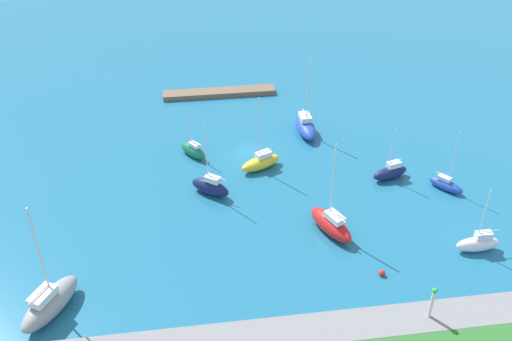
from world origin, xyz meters
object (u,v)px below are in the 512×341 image
(sailboat_navy_mid_basin, at_px, (210,187))
(sailboat_red_lone_north, at_px, (331,224))
(sailboat_green_far_north, at_px, (193,150))
(harbor_beacon, at_px, (432,300))
(pier_dock, at_px, (219,93))
(mooring_buoy_red, at_px, (382,273))
(sailboat_white_near_pier, at_px, (478,243))
(sailboat_blue_lone_south, at_px, (446,184))
(sailboat_navy_east_end, at_px, (390,172))
(sailboat_blue_off_beacon, at_px, (306,126))
(sailboat_yellow_far_south, at_px, (261,162))
(sailboat_gray_center_basin, at_px, (50,303))

(sailboat_navy_mid_basin, bearing_deg, sailboat_red_lone_north, -178.30)
(sailboat_green_far_north, bearing_deg, harbor_beacon, 173.23)
(pier_dock, xyz_separation_m, mooring_buoy_red, (-13.69, 46.08, -0.08))
(sailboat_white_near_pier, xyz_separation_m, sailboat_red_lone_north, (15.71, -5.35, 0.23))
(pier_dock, distance_m, sailboat_navy_mid_basin, 28.93)
(harbor_beacon, xyz_separation_m, sailboat_white_near_pier, (-9.72, -9.43, -2.21))
(sailboat_red_lone_north, height_order, mooring_buoy_red, sailboat_red_lone_north)
(sailboat_blue_lone_south, xyz_separation_m, sailboat_navy_east_end, (6.36, -3.47, 0.21))
(harbor_beacon, bearing_deg, sailboat_blue_lone_south, -117.54)
(sailboat_white_near_pier, relative_size, mooring_buoy_red, 12.24)
(sailboat_blue_off_beacon, xyz_separation_m, mooring_buoy_red, (-1.78, 31.14, -0.86))
(pier_dock, xyz_separation_m, sailboat_yellow_far_south, (-3.77, 23.65, 0.62))
(harbor_beacon, height_order, sailboat_yellow_far_south, sailboat_yellow_far_south)
(pier_dock, relative_size, sailboat_gray_center_basin, 1.49)
(mooring_buoy_red, bearing_deg, sailboat_blue_off_beacon, -86.72)
(sailboat_red_lone_north, distance_m, sailboat_navy_mid_basin, 16.59)
(sailboat_blue_lone_south, bearing_deg, mooring_buoy_red, -82.24)
(pier_dock, bearing_deg, sailboat_navy_east_end, 126.02)
(sailboat_yellow_far_south, bearing_deg, sailboat_white_near_pier, 112.88)
(sailboat_blue_lone_south, xyz_separation_m, sailboat_yellow_far_south, (23.25, -8.23, 0.26))
(sailboat_blue_lone_south, bearing_deg, sailboat_red_lone_north, -108.28)
(sailboat_navy_east_end, height_order, sailboat_yellow_far_south, sailboat_yellow_far_south)
(sailboat_blue_lone_south, relative_size, mooring_buoy_red, 12.79)
(mooring_buoy_red, bearing_deg, sailboat_white_near_pier, -168.77)
(sailboat_green_far_north, bearing_deg, mooring_buoy_red, 176.45)
(sailboat_blue_lone_south, distance_m, sailboat_blue_off_beacon, 22.70)
(mooring_buoy_red, bearing_deg, sailboat_green_far_north, -54.69)
(sailboat_green_far_north, xyz_separation_m, sailboat_blue_off_beacon, (-17.25, -4.27, 0.22))
(sailboat_blue_off_beacon, height_order, mooring_buoy_red, sailboat_blue_off_beacon)
(sailboat_gray_center_basin, xyz_separation_m, mooring_buoy_red, (-34.40, -0.53, -1.07))
(sailboat_navy_east_end, xyz_separation_m, mooring_buoy_red, (6.97, 17.66, -0.65))
(pier_dock, xyz_separation_m, harbor_beacon, (-15.94, 53.13, 2.84))
(sailboat_blue_lone_south, distance_m, sailboat_navy_mid_basin, 30.72)
(sailboat_navy_east_end, distance_m, sailboat_red_lone_north, 14.62)
(harbor_beacon, xyz_separation_m, sailboat_yellow_far_south, (12.17, -29.48, -2.21))
(sailboat_yellow_far_south, height_order, sailboat_blue_off_beacon, sailboat_blue_off_beacon)
(sailboat_red_lone_north, xyz_separation_m, sailboat_blue_off_beacon, (-1.96, -23.42, -0.07))
(sailboat_navy_east_end, relative_size, sailboat_yellow_far_south, 0.71)
(harbor_beacon, height_order, sailboat_gray_center_basin, sailboat_gray_center_basin)
(sailboat_red_lone_north, bearing_deg, sailboat_yellow_far_south, -1.77)
(mooring_buoy_red, bearing_deg, sailboat_navy_east_end, -111.53)
(sailboat_yellow_far_south, bearing_deg, sailboat_gray_center_basin, 18.55)
(sailboat_blue_off_beacon, bearing_deg, sailboat_blue_lone_south, 39.93)
(harbor_beacon, distance_m, sailboat_yellow_far_south, 31.97)
(pier_dock, relative_size, harbor_beacon, 5.14)
(sailboat_yellow_far_south, relative_size, mooring_buoy_red, 15.75)
(sailboat_white_near_pier, distance_m, sailboat_blue_off_beacon, 31.88)
(sailboat_navy_east_end, bearing_deg, sailboat_green_far_north, -35.24)
(sailboat_navy_mid_basin, bearing_deg, sailboat_blue_lone_south, -148.66)
(sailboat_navy_east_end, distance_m, sailboat_yellow_far_south, 17.55)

